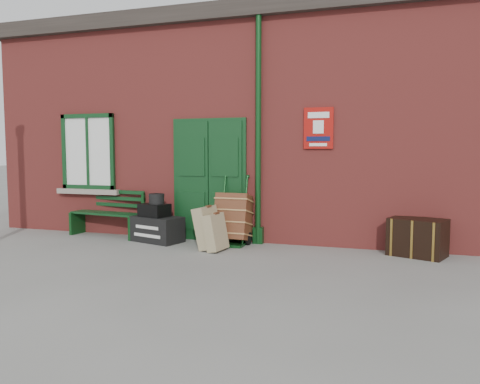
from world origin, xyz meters
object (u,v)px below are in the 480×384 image
at_px(porter_trolley, 233,218).
at_px(dark_trunk, 418,237).
at_px(bench, 109,212).
at_px(houdini_trunk, 157,229).

relative_size(porter_trolley, dark_trunk, 1.46).
distance_m(porter_trolley, dark_trunk, 3.08).
bearing_deg(dark_trunk, bench, -159.59).
bearing_deg(houdini_trunk, bench, -175.84).
xyz_separation_m(bench, porter_trolley, (2.62, -0.10, 0.00)).
height_order(bench, dark_trunk, bench).
distance_m(houdini_trunk, porter_trolley, 1.45).
bearing_deg(dark_trunk, porter_trolley, -158.54).
relative_size(houdini_trunk, porter_trolley, 0.77).
xyz_separation_m(bench, dark_trunk, (5.69, -0.08, -0.17)).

